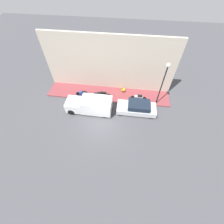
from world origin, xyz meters
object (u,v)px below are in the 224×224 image
Objects in this scene: motorcycle_blue at (83,94)px; cafe_chair at (122,89)px; parked_car at (137,108)px; scooter_silver at (139,98)px; streetlamp at (164,77)px; motorcycle_black at (102,94)px; delivery_van at (90,105)px.

cafe_chair is (1.30, -4.54, 0.10)m from motorcycle_blue.
cafe_chair is (2.81, 1.84, 0.00)m from parked_car.
scooter_silver is 2.08× the size of cafe_chair.
streetlamp is 5.32m from cafe_chair.
motorcycle_blue is 4.72m from cafe_chair.
scooter_silver is 1.03× the size of motorcycle_blue.
motorcycle_black is (0.09, 4.30, -0.05)m from scooter_silver.
cafe_chair is (3.33, -3.26, -0.28)m from delivery_van.
parked_car reaches higher than cafe_chair.
parked_car is 2.35× the size of motorcycle_blue.
parked_car is 4.48m from motorcycle_black.
delivery_van reaches higher than parked_car.
parked_car is 2.00× the size of motorcycle_black.
cafe_chair reaches higher than motorcycle_blue.
parked_car is at bearing -111.88° from motorcycle_black.
cafe_chair is at bearing 71.27° from streetlamp.
scooter_silver reaches higher than motorcycle_black.
motorcycle_blue is at bearing 76.70° from parked_car.
parked_car reaches higher than motorcycle_blue.
cafe_chair reaches higher than motorcycle_black.
streetlamp is (-0.23, -6.37, 3.25)m from motorcycle_black.
delivery_van is 5.49× the size of cafe_chair.
streetlamp reaches higher than parked_car.
delivery_van is 2.64× the size of scooter_silver.
motorcycle_blue is 0.35× the size of streetlamp.
motorcycle_blue is 9.19m from streetlamp.
delivery_van is 2.43m from motorcycle_blue.
motorcycle_black is (1.67, 4.16, -0.09)m from parked_car.
motorcycle_blue is at bearing 32.26° from delivery_van.
cafe_chair is (1.23, 1.98, 0.04)m from scooter_silver.
scooter_silver is (2.10, -5.24, -0.32)m from delivery_van.
scooter_silver is at bearing 86.00° from streetlamp.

